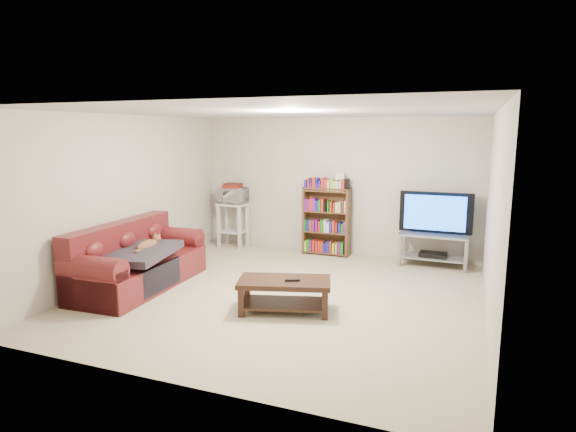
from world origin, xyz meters
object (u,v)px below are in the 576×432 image
at_px(sofa, 135,264).
at_px(coffee_table, 284,289).
at_px(bookshelf, 326,220).
at_px(tv_stand, 433,244).

height_order(sofa, coffee_table, sofa).
height_order(sofa, bookshelf, bookshelf).
height_order(coffee_table, tv_stand, tv_stand).
xyz_separation_m(coffee_table, tv_stand, (1.51, 2.73, 0.08)).
relative_size(coffee_table, tv_stand, 1.12).
bearing_deg(tv_stand, bookshelf, 177.83).
distance_m(coffee_table, bookshelf, 2.88).
bearing_deg(tv_stand, coffee_table, -117.91).
xyz_separation_m(tv_stand, bookshelf, (-1.84, 0.10, 0.26)).
bearing_deg(tv_stand, sofa, -144.90).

